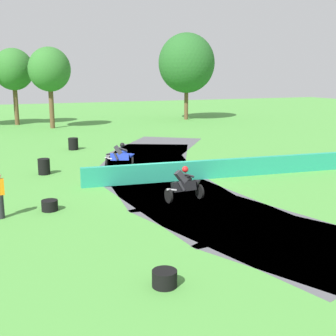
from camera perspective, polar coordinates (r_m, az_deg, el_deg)
name	(u,v)px	position (r m, az deg, el deg)	size (l,w,h in m)	color
ground_plane	(158,182)	(20.51, -1.27, -1.84)	(120.00, 120.00, 0.00)	#4C933D
track_asphalt	(186,180)	(20.91, 2.32, -1.56)	(10.99, 29.99, 0.01)	#515156
safety_barrier	(263,166)	(22.50, 12.32, 0.31)	(0.30, 18.20, 0.90)	#239375
motorcycle_lead_blue	(121,156)	(23.71, -6.17, 1.59)	(1.74, 1.21, 1.43)	black
motorcycle_chase_black	(185,184)	(17.45, 2.27, -2.15)	(1.68, 0.80, 1.43)	black
tire_stack_near	(73,144)	(29.90, -12.32, 3.11)	(0.65, 0.65, 0.80)	black
tire_stack_mid_a	(44,167)	(22.86, -15.95, 0.18)	(0.60, 0.60, 0.80)	black
tire_stack_mid_b	(50,205)	(16.79, -15.25, -4.75)	(0.60, 0.60, 0.40)	black
tire_stack_far	(165,278)	(10.70, -0.45, -14.27)	(0.61, 0.61, 0.40)	black
track_marshal	(0,196)	(16.29, -21.20, -3.42)	(0.34, 0.24, 1.63)	#232328
tree_far_right	(187,63)	(49.10, 2.45, 13.57)	(6.16, 6.16, 9.41)	brown
tree_mid_rise	(49,70)	(42.31, -15.28, 12.32)	(3.85, 3.85, 7.44)	brown
tree_behind_barrier	(13,70)	(46.25, -19.60, 12.04)	(3.87, 3.87, 7.49)	brown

